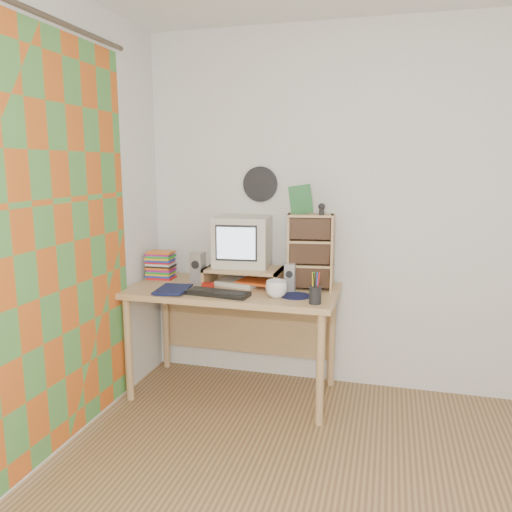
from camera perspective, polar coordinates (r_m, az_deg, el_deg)
The scene contains 19 objects.
back_wall at distance 3.50m, azimuth 15.53°, elevation 4.83°, with size 3.50×3.50×0.00m, color white.
curtain at distance 2.81m, azimuth -21.90°, elevation 1.12°, with size 2.20×2.20×0.00m, color #C6591C.
wall_disc at distance 3.58m, azimuth 0.48°, elevation 8.21°, with size 0.25×0.25×0.02m, color black.
desk at distance 3.46m, azimuth -2.35°, elevation -5.55°, with size 1.40×0.70×0.75m.
monitor_riser at distance 3.43m, azimuth -1.39°, elevation -1.77°, with size 0.52×0.30×0.12m.
crt_monitor at distance 3.45m, azimuth -1.62°, elevation 1.64°, with size 0.36×0.36×0.34m, color beige.
speaker_left at distance 3.47m, azimuth -6.67°, elevation -1.40°, with size 0.08×0.08×0.22m, color #A5A6A9.
speaker_right at distance 3.28m, azimuth 3.94°, elevation -2.42°, with size 0.07×0.07×0.18m, color #A5A6A9.
keyboard at distance 3.18m, azimuth -4.37°, elevation -4.26°, with size 0.41×0.14×0.03m, color black.
dvd_stack at distance 3.68m, azimuth -10.85°, elevation -0.56°, with size 0.18×0.13×0.26m, color brown, non-canonical shape.
cd_rack at distance 3.32m, azimuth 6.17°, elevation 0.49°, with size 0.30×0.16×0.50m, color tan.
mug at distance 3.11m, azimuth 2.35°, elevation -3.79°, with size 0.14×0.14×0.11m, color white.
diary at distance 3.34m, azimuth -11.10°, elevation -3.51°, with size 0.24×0.18×0.05m, color #11173E.
mousepad at distance 3.16m, azimuth 4.56°, elevation -4.57°, with size 0.20×0.20×0.00m, color black.
pen_cup at distance 2.99m, azimuth 6.78°, elevation -4.05°, with size 0.07×0.07×0.15m, color black, non-canonical shape.
papers at distance 3.43m, azimuth -1.13°, elevation -3.04°, with size 0.28×0.20×0.04m, color silver, non-canonical shape.
red_box at distance 3.37m, azimuth -5.52°, elevation -3.36°, with size 0.07×0.05×0.04m, color #B11D12.
game_box at distance 3.31m, azimuth 5.14°, elevation 6.45°, with size 0.15×0.03×0.19m, color #185621.
webcam at distance 3.23m, azimuth 7.51°, elevation 5.34°, with size 0.05×0.05×0.08m, color black, non-canonical shape.
Camera 1 is at (-0.03, -1.73, 1.56)m, focal length 35.00 mm.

